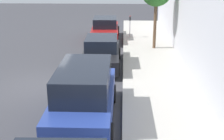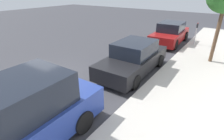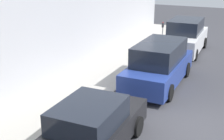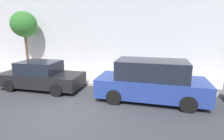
{
  "view_description": "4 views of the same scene",
  "coord_description": "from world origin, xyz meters",
  "views": [
    {
      "loc": [
        3.51,
        -12.59,
        5.05
      ],
      "look_at": [
        3.06,
        -0.7,
        1.0
      ],
      "focal_mm": 50.0,
      "sensor_mm": 36.0,
      "label": 1
    },
    {
      "loc": [
        6.02,
        -4.3,
        3.81
      ],
      "look_at": [
        2.62,
        0.63,
        1.0
      ],
      "focal_mm": 28.0,
      "sensor_mm": 36.0,
      "label": 2
    },
    {
      "loc": [
        -1.41,
        9.48,
        5.13
      ],
      "look_at": [
        3.67,
        -1.33,
        1.0
      ],
      "focal_mm": 50.0,
      "sensor_mm": 36.0,
      "label": 3
    },
    {
      "loc": [
        -5.65,
        -3.27,
        3.25
      ],
      "look_at": [
        3.62,
        -0.89,
        1.0
      ],
      "focal_mm": 28.0,
      "sensor_mm": 36.0,
      "label": 4
    }
  ],
  "objects": [
    {
      "name": "parked_minivan_second",
      "position": [
        2.23,
        -3.08,
        0.92
      ],
      "size": [
        2.02,
        4.9,
        1.9
      ],
      "color": "navy",
      "rests_on": "ground_plane"
    },
    {
      "name": "parked_sedan_third",
      "position": [
        2.38,
        2.82,
        0.72
      ],
      "size": [
        1.92,
        4.53,
        1.54
      ],
      "color": "black",
      "rests_on": "ground_plane"
    },
    {
      "name": "ground_plane",
      "position": [
        0.0,
        0.0,
        0.0
      ],
      "size": [
        60.0,
        60.0,
        0.0
      ],
      "primitive_type": "plane",
      "color": "#38383D"
    },
    {
      "name": "sidewalk",
      "position": [
        5.06,
        0.0,
        0.07
      ],
      "size": [
        3.12,
        32.0,
        0.15
      ],
      "color": "#B2ADA3",
      "rests_on": "ground_plane"
    },
    {
      "name": "street_tree",
      "position": [
        5.4,
        6.16,
        3.55
      ],
      "size": [
        1.83,
        1.83,
        4.35
      ],
      "color": "brown",
      "rests_on": "sidewalk"
    }
  ]
}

